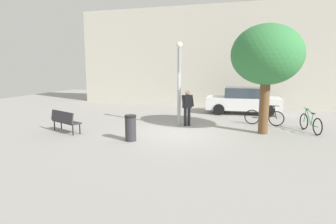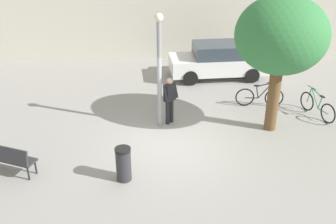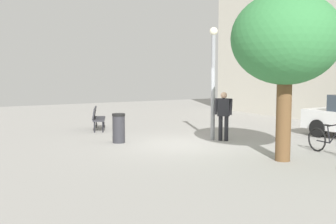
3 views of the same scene
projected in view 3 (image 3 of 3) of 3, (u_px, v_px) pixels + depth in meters
ground_plane at (185, 145)px, 13.78m from camera, size 36.00×36.00×0.00m
lamppost at (213, 76)px, 14.56m from camera, size 0.28×0.28×3.86m
person_by_lamppost at (224, 113)px, 14.48m from camera, size 0.58×0.58×1.67m
park_bench at (97, 117)px, 17.14m from camera, size 1.66×1.05×0.92m
plaza_tree at (286, 40)px, 11.06m from camera, size 2.85×2.85×4.45m
bicycle_black at (331, 141)px, 12.14m from camera, size 1.81×0.19×0.97m
trash_bin at (119, 128)px, 14.14m from camera, size 0.43×0.43×0.98m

